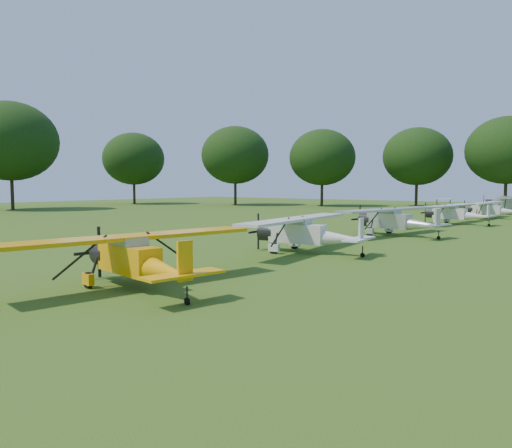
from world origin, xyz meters
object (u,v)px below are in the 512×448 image
Objects in this scene: aircraft_6 at (491,208)px; golf_cart at (443,208)px; aircraft_2 at (135,256)px; aircraft_4 at (395,219)px; aircraft_3 at (305,231)px; aircraft_5 at (455,212)px; aircraft_7 at (512,203)px.

aircraft_6 is 4.08× the size of golf_cart.
aircraft_2 is 0.96× the size of aircraft_4.
aircraft_2 is 52.20m from golf_cart.
golf_cart is (-6.56, 40.82, -0.55)m from aircraft_3.
aircraft_4 is 4.57× the size of golf_cart.
golf_cart is (-7.41, 7.97, -0.47)m from aircraft_6.
aircraft_5 reaches higher than aircraft_6.
aircraft_6 is 12.27m from aircraft_7.
aircraft_2 is at bearing -95.45° from aircraft_3.
aircraft_5 is 0.86× the size of aircraft_7.
aircraft_2 reaches higher than golf_cart.
aircraft_2 is at bearing -89.56° from aircraft_6.
aircraft_7 is (-0.63, 12.25, 0.20)m from aircraft_6.
aircraft_7 is at bearing 99.38° from aircraft_2.
aircraft_2 is 0.90× the size of aircraft_7.
aircraft_7 reaches higher than aircraft_6.
aircraft_4 reaches higher than aircraft_5.
aircraft_6 is (0.69, 22.01, -0.12)m from aircraft_4.
aircraft_3 is 41.35m from golf_cart.
aircraft_3 reaches higher than aircraft_2.
aircraft_6 is at bearing -59.71° from golf_cart.
aircraft_7 is at bearing 98.72° from aircraft_4.
golf_cart is (-6.95, 51.73, -0.55)m from aircraft_2.
aircraft_7 is (-0.18, 56.01, 0.12)m from aircraft_2.
aircraft_2 is 1.00× the size of aircraft_3.
aircraft_6 is at bearing 91.23° from aircraft_5.
aircraft_7 is (0.21, 45.09, 0.12)m from aircraft_3.
aircraft_5 is at bearing 98.34° from aircraft_4.
aircraft_4 is at bearing -89.98° from golf_cart.
aircraft_7 reaches higher than aircraft_2.
aircraft_6 is (0.59, 9.64, -0.02)m from aircraft_5.
aircraft_6 is at bearing -96.40° from aircraft_7.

